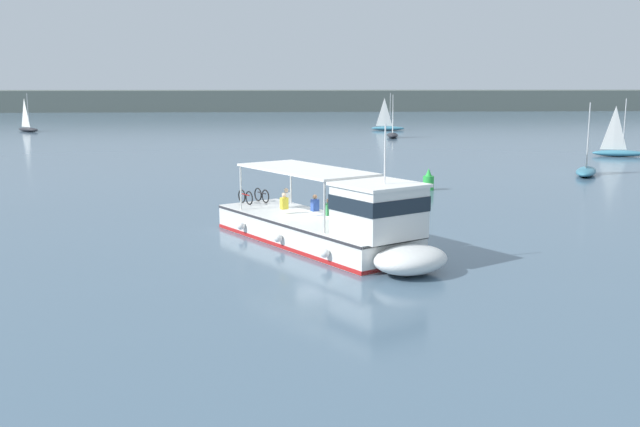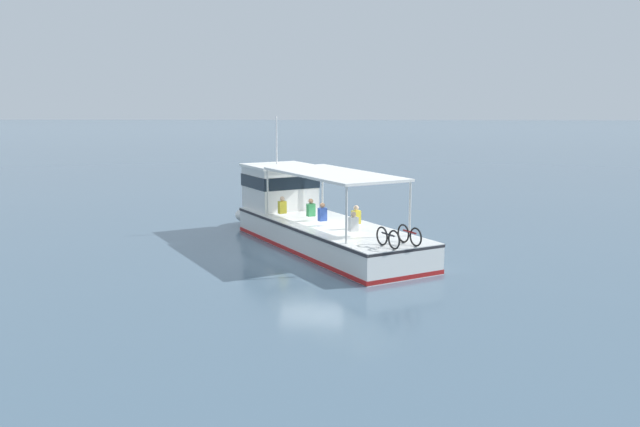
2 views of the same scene
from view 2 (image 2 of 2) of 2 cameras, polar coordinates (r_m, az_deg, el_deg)
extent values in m
plane|color=slate|center=(25.60, -0.78, -3.64)|extent=(400.00, 400.00, 0.00)
cube|color=white|center=(26.39, 0.64, -2.01)|extent=(8.38, 10.88, 1.10)
ellipsoid|color=white|center=(31.82, -4.93, -0.02)|extent=(3.66, 3.42, 1.01)
cube|color=red|center=(26.48, 0.63, -2.97)|extent=(8.41, 10.90, 0.16)
cube|color=#2D2D33|center=(26.29, 0.64, -1.01)|extent=(8.43, 10.91, 0.10)
cube|color=white|center=(29.98, -3.55, 2.30)|extent=(3.68, 3.64, 1.90)
cube|color=#19232D|center=(29.94, -3.56, 2.93)|extent=(3.75, 3.71, 0.56)
cube|color=white|center=(29.87, -3.57, 4.22)|extent=(3.90, 3.86, 0.12)
cube|color=white|center=(25.59, 1.15, 3.52)|extent=(6.02, 7.25, 0.10)
cylinder|color=silver|center=(27.96, -4.64, 1.85)|extent=(0.08, 0.08, 2.00)
cylinder|color=silver|center=(29.19, 0.22, 2.21)|extent=(0.08, 0.08, 2.00)
cylinder|color=silver|center=(22.29, 2.35, -0.15)|extent=(0.08, 0.08, 2.00)
cylinder|color=silver|center=(23.81, 7.94, 0.40)|extent=(0.08, 0.08, 2.00)
cylinder|color=silver|center=(30.05, -3.84, 6.47)|extent=(0.06, 0.06, 2.20)
sphere|color=white|center=(30.16, 0.35, -0.63)|extent=(0.36, 0.36, 0.36)
sphere|color=white|center=(27.39, 3.76, -1.71)|extent=(0.36, 0.36, 0.36)
sphere|color=white|center=(24.91, 7.65, -2.94)|extent=(0.36, 0.36, 0.36)
torus|color=black|center=(22.20, 5.49, -1.99)|extent=(0.40, 0.59, 0.66)
torus|color=black|center=(21.64, 6.54, -2.31)|extent=(0.40, 0.59, 0.66)
cylinder|color=#232328|center=(21.90, 6.01, -1.84)|extent=(0.42, 0.63, 0.06)
torus|color=black|center=(22.72, 7.36, -1.75)|extent=(0.40, 0.59, 0.66)
torus|color=black|center=(22.17, 8.43, -2.06)|extent=(0.40, 0.59, 0.66)
cylinder|color=maroon|center=(22.42, 7.89, -1.61)|extent=(0.42, 0.63, 0.06)
cube|color=white|center=(23.57, 2.96, -0.95)|extent=(0.39, 0.35, 0.52)
sphere|color=beige|center=(23.50, 2.96, -0.06)|extent=(0.20, 0.20, 0.20)
cube|color=yellow|center=(25.00, 3.20, -0.33)|extent=(0.39, 0.35, 0.52)
sphere|color=beige|center=(24.94, 3.21, 0.51)|extent=(0.20, 0.20, 0.20)
cube|color=#2D4CA5|center=(25.58, 0.21, -0.08)|extent=(0.39, 0.35, 0.52)
sphere|color=#9E7051|center=(25.52, 0.21, 0.74)|extent=(0.20, 0.20, 0.20)
cube|color=#338C4C|center=(26.65, -0.81, 0.32)|extent=(0.39, 0.35, 0.52)
sphere|color=#9E7051|center=(26.60, -0.81, 1.10)|extent=(0.20, 0.20, 0.20)
cube|color=yellow|center=(27.36, -3.34, 0.55)|extent=(0.39, 0.35, 0.52)
sphere|color=beige|center=(27.30, -3.35, 1.31)|extent=(0.20, 0.20, 0.20)
camera|label=1|loc=(55.68, 3.37, 10.60)|focal=40.08mm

